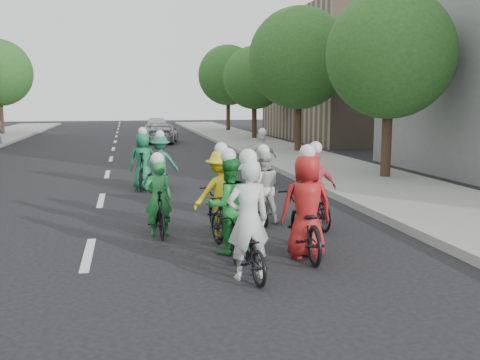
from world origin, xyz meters
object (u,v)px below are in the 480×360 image
object	(u,v)px
cyclist_7	(160,166)
cyclist_9	(143,166)
cyclist_0	(247,236)
cyclist_5	(158,206)
cyclist_3	(314,196)
cyclist_6	(262,195)
follow_car_lead	(163,133)
cyclist_1	(228,213)
cyclist_8	(262,164)
cyclist_4	(305,218)
follow_car_trail	(156,126)
cyclist_2	(221,201)

from	to	relation	value
cyclist_7	cyclist_9	distance (m)	0.49
cyclist_0	cyclist_5	world-z (taller)	cyclist_0
cyclist_5	cyclist_7	bearing A→B (deg)	-98.52
cyclist_3	cyclist_6	size ratio (longest dim) A/B	1.06
cyclist_0	follow_car_lead	bearing A→B (deg)	-96.83
cyclist_0	cyclist_1	size ratio (longest dim) A/B	1.06
cyclist_8	cyclist_9	size ratio (longest dim) A/B	0.91
cyclist_4	cyclist_8	size ratio (longest dim) A/B	1.16
cyclist_7	cyclist_8	size ratio (longest dim) A/B	1.00
cyclist_1	follow_car_trail	xyz separation A→B (m)	(0.56, 31.25, 0.02)
cyclist_2	cyclist_5	distance (m)	1.21
cyclist_7	cyclist_1	bearing A→B (deg)	100.10
cyclist_8	follow_car_lead	bearing A→B (deg)	-89.60
cyclist_0	cyclist_2	size ratio (longest dim) A/B	1.06
cyclist_6	cyclist_7	distance (m)	5.09
cyclist_4	cyclist_6	xyz separation A→B (m)	(-0.07, 2.56, -0.06)
cyclist_0	cyclist_5	bearing A→B (deg)	-73.56
cyclist_2	cyclist_8	xyz separation A→B (m)	(2.38, 6.17, -0.07)
follow_car_lead	cyclist_9	bearing A→B (deg)	93.63
follow_car_trail	cyclist_2	bearing A→B (deg)	88.56
cyclist_5	follow_car_lead	size ratio (longest dim) A/B	0.40
cyclist_5	cyclist_6	xyz separation A→B (m)	(2.23, 0.64, 0.03)
follow_car_lead	cyclist_8	bearing A→B (deg)	106.11
cyclist_6	cyclist_8	bearing A→B (deg)	-97.88
cyclist_2	cyclist_6	xyz separation A→B (m)	(1.05, 0.92, -0.07)
cyclist_4	cyclist_6	distance (m)	2.56
cyclist_0	cyclist_9	size ratio (longest dim) A/B	1.01
cyclist_4	follow_car_trail	xyz separation A→B (m)	(-0.65, 31.73, 0.04)
cyclist_2	cyclist_7	distance (m)	5.72
cyclist_0	cyclist_4	size ratio (longest dim) A/B	0.95
cyclist_7	cyclist_9	size ratio (longest dim) A/B	0.91
cyclist_0	cyclist_1	world-z (taller)	cyclist_0
cyclist_9	cyclist_5	bearing A→B (deg)	99.76
cyclist_0	cyclist_8	xyz separation A→B (m)	(2.43, 8.66, -0.02)
cyclist_6	follow_car_trail	size ratio (longest dim) A/B	0.41
cyclist_2	cyclist_3	size ratio (longest dim) A/B	1.02
cyclist_3	cyclist_9	distance (m)	6.40
cyclist_1	cyclist_2	world-z (taller)	cyclist_2
cyclist_4	cyclist_2	bearing A→B (deg)	-50.94
cyclist_0	cyclist_1	distance (m)	1.32
cyclist_3	cyclist_8	bearing A→B (deg)	-100.38
cyclist_2	cyclist_5	bearing A→B (deg)	-19.53
cyclist_1	follow_car_trail	bearing A→B (deg)	-101.79
cyclist_6	cyclist_3	bearing A→B (deg)	148.49
cyclist_2	cyclist_4	distance (m)	1.99
cyclist_1	cyclist_7	world-z (taller)	cyclist_1
cyclist_6	cyclist_8	world-z (taller)	cyclist_8
cyclist_2	cyclist_9	size ratio (longest dim) A/B	0.95
cyclist_4	cyclist_6	bearing A→B (deg)	-83.61
cyclist_0	follow_car_trail	bearing A→B (deg)	-96.67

